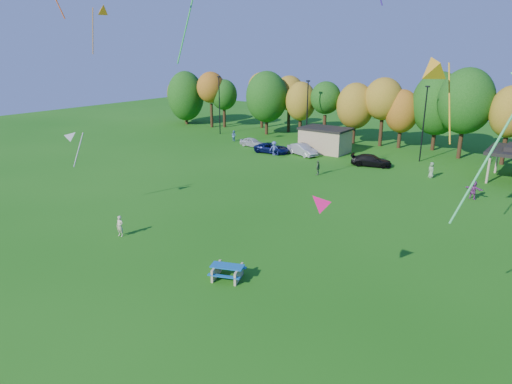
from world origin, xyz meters
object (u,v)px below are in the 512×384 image
Objects in this scene: picnic_table at (227,271)px; car_d at (371,160)px; car_b at (302,150)px; kite_flyer at (120,226)px; car_a at (252,142)px; car_c at (272,148)px.

picnic_table is 0.52× the size of car_d.
car_b reaches higher than picnic_table.
kite_flyer is 31.58m from car_d.
picnic_table is 34.07m from car_b.
car_b is at bearing 72.86° from car_d.
car_a is 0.78× the size of car_d.
car_a is 0.81× the size of car_b.
car_c is 13.45m from car_d.
car_d is at bearing -72.10° from car_b.
kite_flyer is (-10.53, 0.40, 0.29)m from picnic_table.
car_b is (-13.20, 31.40, 0.25)m from picnic_table.
car_b is 9.43m from car_d.
car_a is at bearing 100.38° from kite_flyer.
car_b reaches higher than car_a.
car_c reaches higher than car_a.
kite_flyer is at bearing -173.97° from car_c.
car_a is 0.78× the size of car_c.
picnic_table is at bearing -138.32° from car_b.
kite_flyer reaches higher than car_b.
car_c is at bearing 78.22° from car_d.
kite_flyer is 0.43× the size of car_a.
car_b is at bearing -79.90° from car_c.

